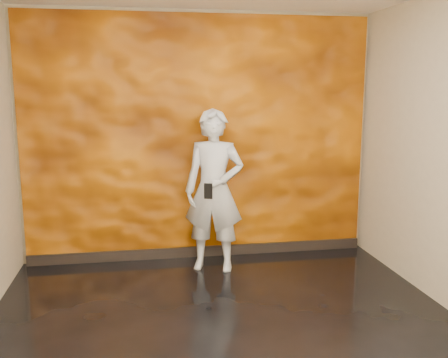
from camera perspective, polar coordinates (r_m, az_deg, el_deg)
room at (r=3.76m, az=0.76°, el=1.92°), size 4.02×4.02×2.81m
feature_wall at (r=5.68m, az=-2.85°, el=4.59°), size 3.90×0.06×2.75m
baseboard at (r=5.93m, az=-2.68°, el=-8.25°), size 3.90×0.04×0.12m
man at (r=5.33m, az=-1.14°, el=-1.34°), size 0.73×0.59×1.74m
phone at (r=5.07m, az=-1.81°, el=-1.39°), size 0.09×0.05×0.16m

